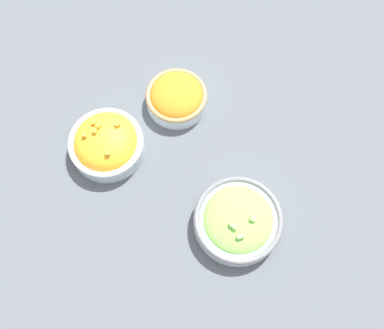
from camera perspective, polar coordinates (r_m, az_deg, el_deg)
The scene contains 4 objects.
ground_plane at distance 0.94m, azimuth -0.00°, elevation -0.64°, with size 3.00×3.00×0.00m, color #4C5156.
bowl_lettuce at distance 0.88m, azimuth 6.13°, elevation -7.41°, with size 0.18×0.18×0.06m.
bowl_squash at distance 0.95m, azimuth -11.35°, elevation 2.77°, with size 0.16×0.16×0.08m.
bowl_carrots at distance 0.98m, azimuth -2.08°, elevation 8.99°, with size 0.14×0.14×0.06m.
Camera 1 is at (-0.13, 0.29, 0.88)m, focal length 40.00 mm.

